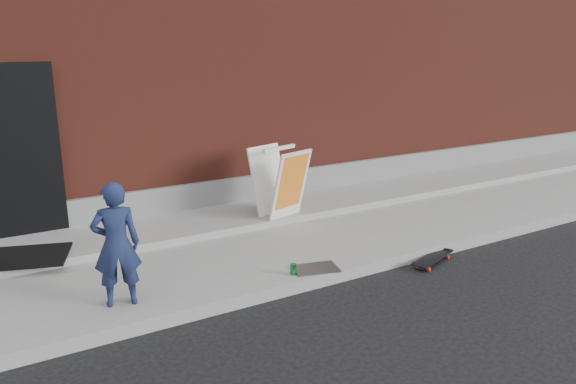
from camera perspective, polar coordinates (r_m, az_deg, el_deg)
ground at (r=6.57m, az=2.00°, el=-10.05°), size 80.00×80.00×0.00m
sidewalk at (r=7.74m, az=-4.00°, el=-5.41°), size 20.00×3.00×0.15m
apron at (r=8.47m, az=-6.75°, el=-2.72°), size 20.00×1.20×0.10m
building at (r=12.41m, az=-16.02°, el=13.36°), size 20.00×8.10×5.00m
child at (r=5.95m, az=-17.06°, el=-5.13°), size 0.53×0.40×1.31m
skateboard at (r=7.53m, az=14.50°, el=-6.51°), size 0.80×0.44×0.09m
pizza_sign at (r=8.28m, az=-0.77°, el=1.07°), size 0.80×0.88×1.04m
soda_can at (r=6.60m, az=0.54°, el=-7.85°), size 0.09×0.09×0.13m
doormat at (r=7.53m, az=-25.00°, el=-5.97°), size 1.14×1.02×0.03m
utility_plate at (r=6.77m, az=2.82°, el=-7.77°), size 0.60×0.46×0.02m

